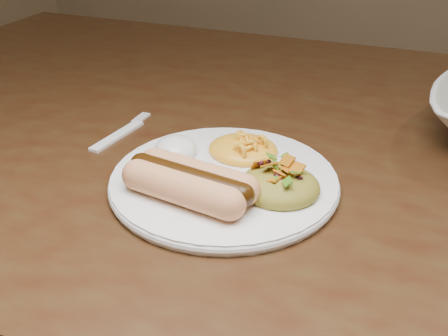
% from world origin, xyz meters
% --- Properties ---
extents(table, '(1.60, 0.90, 0.75)m').
position_xyz_m(table, '(0.00, 0.00, 0.66)').
color(table, '#392913').
rests_on(table, floor).
extents(plate, '(0.33, 0.33, 0.01)m').
position_xyz_m(plate, '(-0.05, -0.18, 0.76)').
color(plate, white).
rests_on(plate, table).
extents(hotdog, '(0.13, 0.08, 0.03)m').
position_xyz_m(hotdog, '(-0.07, -0.23, 0.78)').
color(hotdog, '#FCB877').
rests_on(hotdog, plate).
extents(mac_and_cheese, '(0.10, 0.10, 0.03)m').
position_xyz_m(mac_and_cheese, '(-0.05, -0.12, 0.78)').
color(mac_and_cheese, '#FFB43F').
rests_on(mac_and_cheese, plate).
extents(sour_cream, '(0.06, 0.06, 0.03)m').
position_xyz_m(sour_cream, '(-0.13, -0.15, 0.78)').
color(sour_cream, white).
rests_on(sour_cream, plate).
extents(taco_salad, '(0.09, 0.08, 0.04)m').
position_xyz_m(taco_salad, '(0.02, -0.19, 0.78)').
color(taco_salad, '#A9611C').
rests_on(taco_salad, plate).
extents(fork, '(0.04, 0.14, 0.00)m').
position_xyz_m(fork, '(-0.23, -0.11, 0.75)').
color(fork, white).
rests_on(fork, table).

